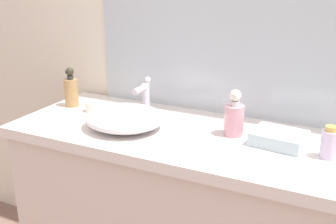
{
  "coord_description": "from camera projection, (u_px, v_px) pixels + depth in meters",
  "views": [
    {
      "loc": [
        0.4,
        -0.95,
        1.47
      ],
      "look_at": [
        -0.26,
        0.39,
        0.95
      ],
      "focal_mm": 43.45,
      "sensor_mm": 36.0,
      "label": 1
    }
  ],
  "objects": [
    {
      "name": "soap_dispenser",
      "position": [
        71.0,
        90.0,
        1.88
      ],
      "size": [
        0.06,
        0.06,
        0.18
      ],
      "color": "#B08450",
      "rests_on": "vanity_counter"
    },
    {
      "name": "lotion_bottle",
      "position": [
        234.0,
        117.0,
        1.54
      ],
      "size": [
        0.08,
        0.08,
        0.18
      ],
      "color": "#D291A0",
      "rests_on": "vanity_counter"
    },
    {
      "name": "folded_hand_towel",
      "position": [
        279.0,
        138.0,
        1.47
      ],
      "size": [
        0.2,
        0.17,
        0.05
      ],
      "primitive_type": "cube",
      "rotation": [
        0.0,
        0.0,
        -0.11
      ],
      "color": "silver",
      "rests_on": "vanity_counter"
    },
    {
      "name": "sink_basin",
      "position": [
        124.0,
        118.0,
        1.63
      ],
      "size": [
        0.33,
        0.3,
        0.08
      ],
      "primitive_type": "ellipsoid",
      "color": "silver",
      "rests_on": "vanity_counter"
    },
    {
      "name": "candle_jar",
      "position": [
        91.0,
        107.0,
        1.83
      ],
      "size": [
        0.06,
        0.06,
        0.04
      ],
      "primitive_type": "cylinder",
      "color": "silver",
      "rests_on": "vanity_counter"
    },
    {
      "name": "faucet",
      "position": [
        144.0,
        94.0,
        1.76
      ],
      "size": [
        0.03,
        0.13,
        0.17
      ],
      "color": "silver",
      "rests_on": "vanity_counter"
    },
    {
      "name": "bathroom_wall_rear",
      "position": [
        261.0,
        15.0,
        1.65
      ],
      "size": [
        6.0,
        0.06,
        2.6
      ],
      "primitive_type": "cube",
      "color": "silver",
      "rests_on": "ground"
    },
    {
      "name": "perfume_bottle",
      "position": [
        329.0,
        143.0,
        1.36
      ],
      "size": [
        0.06,
        0.06,
        0.11
      ],
      "color": "silver",
      "rests_on": "vanity_counter"
    },
    {
      "name": "wall_mirror_panel",
      "position": [
        240.0,
        4.0,
        1.63
      ],
      "size": [
        1.31,
        0.01,
        0.95
      ],
      "primitive_type": "cube",
      "color": "#B2BCC6",
      "rests_on": "vanity_counter"
    }
  ]
}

